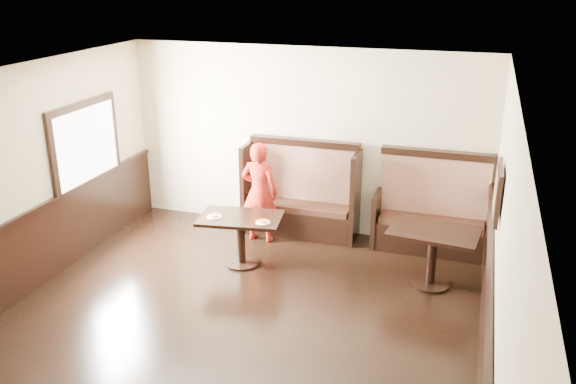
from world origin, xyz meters
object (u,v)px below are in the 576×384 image
at_px(booth_neighbor, 432,218).
at_px(table_main, 241,228).
at_px(table_neighbor, 433,244).
at_px(booth_main, 301,200).
at_px(child, 259,192).

distance_m(booth_neighbor, table_main, 2.74).
xyz_separation_m(table_main, table_neighbor, (2.53, 0.19, 0.03)).
bearing_deg(table_neighbor, booth_main, 158.36).
relative_size(table_main, child, 0.79).
bearing_deg(table_neighbor, table_main, -169.30).
bearing_deg(table_neighbor, booth_neighbor, 101.89).
bearing_deg(table_main, child, 83.80).
xyz_separation_m(table_neighbor, child, (-2.56, 0.63, 0.19)).
distance_m(booth_neighbor, table_neighbor, 1.10).
bearing_deg(child, table_main, 92.97).
relative_size(booth_neighbor, table_main, 1.38).
height_order(booth_neighbor, table_main, booth_neighbor).
bearing_deg(booth_main, child, -137.95).
bearing_deg(booth_main, table_main, -110.28).
height_order(booth_main, table_main, booth_main).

